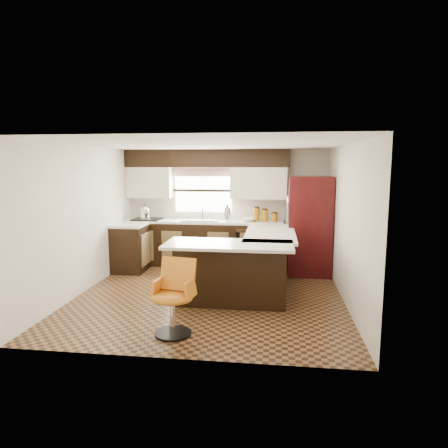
# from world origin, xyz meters

# --- Properties ---
(floor) EXTENTS (4.40, 4.40, 0.00)m
(floor) POSITION_xyz_m (0.00, 0.00, 0.00)
(floor) COLOR #49301A
(floor) RESTS_ON ground
(ceiling) EXTENTS (4.40, 4.40, 0.00)m
(ceiling) POSITION_xyz_m (0.00, 0.00, 2.40)
(ceiling) COLOR silver
(ceiling) RESTS_ON wall_back
(wall_back) EXTENTS (4.40, 0.00, 4.40)m
(wall_back) POSITION_xyz_m (0.00, 2.20, 1.20)
(wall_back) COLOR beige
(wall_back) RESTS_ON floor
(wall_front) EXTENTS (4.40, 0.00, 4.40)m
(wall_front) POSITION_xyz_m (0.00, -2.20, 1.20)
(wall_front) COLOR beige
(wall_front) RESTS_ON floor
(wall_left) EXTENTS (0.00, 4.40, 4.40)m
(wall_left) POSITION_xyz_m (-2.10, 0.00, 1.20)
(wall_left) COLOR beige
(wall_left) RESTS_ON floor
(wall_right) EXTENTS (0.00, 4.40, 4.40)m
(wall_right) POSITION_xyz_m (2.10, 0.00, 1.20)
(wall_right) COLOR beige
(wall_right) RESTS_ON floor
(base_cab_back) EXTENTS (3.30, 0.60, 0.90)m
(base_cab_back) POSITION_xyz_m (-0.45, 1.90, 0.45)
(base_cab_back) COLOR black
(base_cab_back) RESTS_ON floor
(base_cab_left) EXTENTS (0.60, 0.70, 0.90)m
(base_cab_left) POSITION_xyz_m (-1.80, 1.25, 0.45)
(base_cab_left) COLOR black
(base_cab_left) RESTS_ON floor
(counter_back) EXTENTS (3.30, 0.60, 0.04)m
(counter_back) POSITION_xyz_m (-0.45, 1.90, 0.92)
(counter_back) COLOR silver
(counter_back) RESTS_ON base_cab_back
(counter_left) EXTENTS (0.60, 0.70, 0.04)m
(counter_left) POSITION_xyz_m (-1.80, 1.25, 0.92)
(counter_left) COLOR silver
(counter_left) RESTS_ON base_cab_left
(soffit) EXTENTS (3.40, 0.35, 0.36)m
(soffit) POSITION_xyz_m (-0.40, 2.03, 2.22)
(soffit) COLOR black
(soffit) RESTS_ON wall_back
(upper_cab_left) EXTENTS (0.94, 0.35, 0.64)m
(upper_cab_left) POSITION_xyz_m (-1.62, 2.03, 1.72)
(upper_cab_left) COLOR beige
(upper_cab_left) RESTS_ON wall_back
(upper_cab_right) EXTENTS (1.14, 0.35, 0.64)m
(upper_cab_right) POSITION_xyz_m (0.68, 2.03, 1.72)
(upper_cab_right) COLOR beige
(upper_cab_right) RESTS_ON wall_back
(window_pane) EXTENTS (1.20, 0.02, 0.90)m
(window_pane) POSITION_xyz_m (-0.50, 2.18, 1.55)
(window_pane) COLOR white
(window_pane) RESTS_ON wall_back
(valance) EXTENTS (1.30, 0.06, 0.18)m
(valance) POSITION_xyz_m (-0.50, 2.14, 1.94)
(valance) COLOR #D19B93
(valance) RESTS_ON wall_back
(sink) EXTENTS (0.75, 0.45, 0.03)m
(sink) POSITION_xyz_m (-0.50, 1.88, 0.96)
(sink) COLOR #B2B2B7
(sink) RESTS_ON counter_back
(dishwasher) EXTENTS (0.58, 0.03, 0.78)m
(dishwasher) POSITION_xyz_m (0.55, 1.61, 0.43)
(dishwasher) COLOR black
(dishwasher) RESTS_ON floor
(cooktop) EXTENTS (0.58, 0.50, 0.02)m
(cooktop) POSITION_xyz_m (-1.65, 1.88, 0.96)
(cooktop) COLOR black
(cooktop) RESTS_ON counter_back
(peninsula_long) EXTENTS (0.60, 1.95, 0.90)m
(peninsula_long) POSITION_xyz_m (0.90, 0.62, 0.45)
(peninsula_long) COLOR black
(peninsula_long) RESTS_ON floor
(peninsula_return) EXTENTS (1.65, 0.60, 0.90)m
(peninsula_return) POSITION_xyz_m (0.38, -0.35, 0.45)
(peninsula_return) COLOR black
(peninsula_return) RESTS_ON floor
(counter_pen_long) EXTENTS (0.84, 1.95, 0.04)m
(counter_pen_long) POSITION_xyz_m (0.95, 0.62, 0.92)
(counter_pen_long) COLOR silver
(counter_pen_long) RESTS_ON peninsula_long
(counter_pen_return) EXTENTS (1.89, 0.84, 0.04)m
(counter_pen_return) POSITION_xyz_m (0.35, -0.44, 0.92)
(counter_pen_return) COLOR silver
(counter_pen_return) RESTS_ON peninsula_return
(refrigerator) EXTENTS (0.80, 0.77, 1.88)m
(refrigerator) POSITION_xyz_m (1.68, 1.51, 0.94)
(refrigerator) COLOR #35080A
(refrigerator) RESTS_ON floor
(bar_chair) EXTENTS (0.57, 0.57, 0.94)m
(bar_chair) POSITION_xyz_m (-0.21, -1.59, 0.47)
(bar_chair) COLOR orange
(bar_chair) RESTS_ON floor
(kettle) EXTENTS (0.22, 0.22, 0.30)m
(kettle) POSITION_xyz_m (-1.69, 1.88, 1.12)
(kettle) COLOR silver
(kettle) RESTS_ON cooktop
(percolator) EXTENTS (0.15, 0.15, 0.29)m
(percolator) POSITION_xyz_m (0.05, 1.90, 1.09)
(percolator) COLOR silver
(percolator) RESTS_ON counter_back
(mixing_bowl) EXTENTS (0.37, 0.37, 0.07)m
(mixing_bowl) POSITION_xyz_m (0.48, 1.90, 0.98)
(mixing_bowl) COLOR white
(mixing_bowl) RESTS_ON counter_back
(canister_large) EXTENTS (0.13, 0.13, 0.27)m
(canister_large) POSITION_xyz_m (0.65, 1.92, 1.08)
(canister_large) COLOR #8F5E0D
(canister_large) RESTS_ON counter_back
(canister_med) EXTENTS (0.13, 0.13, 0.23)m
(canister_med) POSITION_xyz_m (0.82, 1.92, 1.06)
(canister_med) COLOR #8F5E0D
(canister_med) RESTS_ON counter_back
(canister_small) EXTENTS (0.14, 0.14, 0.17)m
(canister_small) POSITION_xyz_m (1.01, 1.92, 1.03)
(canister_small) COLOR #8F5E0D
(canister_small) RESTS_ON counter_back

